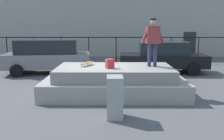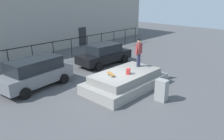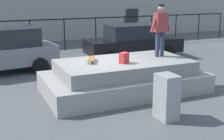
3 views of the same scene
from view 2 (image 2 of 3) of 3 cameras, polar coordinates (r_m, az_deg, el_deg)
The scene contains 10 objects.
ground_plane at distance 13.18m, azimuth 0.49°, elevation -5.34°, with size 60.00×60.00×0.00m, color #4C4C4F.
concrete_ledge at distance 13.42m, azimuth 3.45°, elevation -2.77°, with size 5.13×2.78×1.03m.
skateboarder at distance 14.07m, azimuth 6.86°, elevation 4.87°, with size 0.90×0.32×1.74m.
skateboard at distance 12.60m, azimuth -0.31°, elevation -0.97°, with size 0.48×0.78×0.12m.
backpack at distance 12.85m, azimuth 4.17°, elevation -0.32°, with size 0.28×0.20×0.33m, color red.
car_grey_hatchback_near at distance 14.15m, azimuth -18.90°, elevation -0.59°, with size 4.59×2.39×1.79m.
car_black_sedan_mid at distance 17.96m, azimuth -1.95°, elevation 4.09°, with size 4.66×2.19×1.66m.
utility_box at distance 12.09m, azimuth 12.54°, elevation -5.08°, with size 0.44×0.60×1.17m, color gray.
fence_row at distance 18.51m, azimuth -17.18°, elevation 4.86°, with size 24.06×0.06×1.77m.
warehouse_building at distance 24.27m, azimuth -25.92°, elevation 11.17°, with size 34.99×7.11×5.92m.
Camera 2 is at (-8.91, -8.10, 5.35)m, focal length 35.85 mm.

